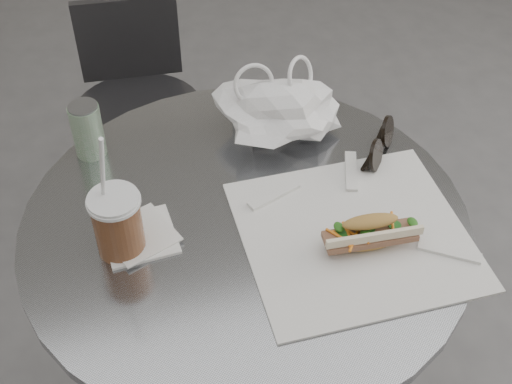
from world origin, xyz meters
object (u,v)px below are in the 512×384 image
object	(u,v)px
iced_coffee	(118,222)
sunglasses	(380,145)
banh_mi	(370,233)
drink_can	(87,130)
cafe_table	(247,316)
chair_far	(142,138)

from	to	relation	value
iced_coffee	sunglasses	distance (m)	0.50
iced_coffee	sunglasses	size ratio (longest dim) A/B	2.08
banh_mi	drink_can	world-z (taller)	drink_can
banh_mi	iced_coffee	size ratio (longest dim) A/B	0.78
iced_coffee	banh_mi	bearing A→B (deg)	-15.91
iced_coffee	cafe_table	bearing A→B (deg)	1.03
cafe_table	drink_can	world-z (taller)	drink_can
banh_mi	cafe_table	bearing A→B (deg)	151.41
cafe_table	banh_mi	xyz separation A→B (m)	(0.17, -0.11, 0.31)
banh_mi	sunglasses	bearing A→B (deg)	66.90
banh_mi	drink_can	size ratio (longest dim) A/B	1.76
cafe_table	sunglasses	xyz separation A→B (m)	(0.28, 0.09, 0.30)
banh_mi	iced_coffee	distance (m)	0.40
chair_far	drink_can	world-z (taller)	drink_can
drink_can	chair_far	bearing A→B (deg)	76.00
drink_can	cafe_table	bearing A→B (deg)	-47.25
sunglasses	iced_coffee	bearing A→B (deg)	141.21
chair_far	iced_coffee	size ratio (longest dim) A/B	2.74
iced_coffee	drink_can	size ratio (longest dim) A/B	2.27
sunglasses	drink_can	distance (m)	0.53
chair_far	sunglasses	size ratio (longest dim) A/B	5.71
iced_coffee	drink_can	distance (m)	0.25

